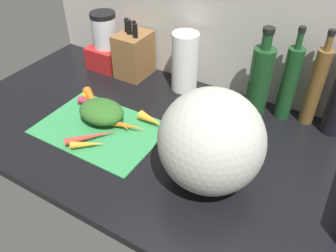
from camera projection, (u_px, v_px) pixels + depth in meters
ground_plane at (182, 144)px, 115.71cm from camera, size 170.00×80.00×3.00cm
wall_back at (237, 16)px, 122.21cm from camera, size 170.00×3.00×60.00cm
cutting_board at (100, 128)px, 119.40cm from camera, size 42.18×29.44×0.80cm
carrot_0 at (117, 120)px, 119.98cm from camera, size 14.72×7.22×2.83cm
carrot_1 at (87, 144)px, 110.35cm from camera, size 10.18×8.30×2.51cm
carrot_2 at (95, 102)px, 129.71cm from camera, size 13.56×4.90×2.23cm
carrot_3 at (151, 120)px, 119.78cm from camera, size 10.59×4.66×3.31cm
carrot_4 at (94, 102)px, 128.55cm from camera, size 16.37×12.09×3.54cm
carrot_5 at (120, 124)px, 117.97cm from camera, size 17.93×7.07×3.17cm
carrot_6 at (93, 103)px, 128.73cm from camera, size 11.93×5.38×2.67cm
carrot_7 at (91, 136)px, 113.42cm from camera, size 12.78×14.86×2.48cm
carrot_greens_pile at (101, 112)px, 120.49cm from camera, size 16.84×12.95×7.12cm
winter_squash at (211, 141)px, 92.05cm from camera, size 29.07×28.48×29.53cm
knife_block at (134, 54)px, 143.89cm from camera, size 11.96×14.74×23.90cm
blender_appliance at (106, 44)px, 148.79cm from camera, size 13.90×13.90×24.51cm
paper_towel_roll at (185, 62)px, 133.78cm from camera, size 10.24×10.24×23.38cm
bottle_0 at (260, 80)px, 118.89cm from camera, size 7.56×7.56×32.66cm
bottle_1 at (289, 83)px, 117.57cm from camera, size 5.65×5.65×33.58cm
bottle_2 at (315, 86)px, 114.67cm from camera, size 5.02×5.02×33.99cm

